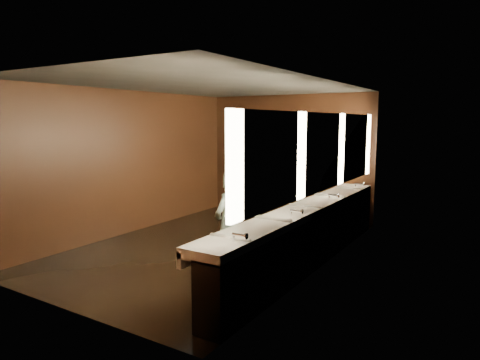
{
  "coord_description": "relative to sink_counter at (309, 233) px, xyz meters",
  "views": [
    {
      "loc": [
        4.26,
        -5.98,
        2.2
      ],
      "look_at": [
        0.55,
        0.0,
        1.23
      ],
      "focal_mm": 32.0,
      "sensor_mm": 36.0,
      "label": 1
    }
  ],
  "objects": [
    {
      "name": "mirror_band",
      "position": [
        0.19,
        -0.0,
        1.25
      ],
      "size": [
        0.06,
        5.03,
        1.15
      ],
      "color": "#FFEABD",
      "rests_on": "wall_right"
    },
    {
      "name": "trash_bin",
      "position": [
        -0.22,
        -1.98,
        -0.24
      ],
      "size": [
        0.38,
        0.38,
        0.5
      ],
      "primitive_type": "cylinder",
      "rotation": [
        0.0,
        0.0,
        -0.18
      ],
      "color": "black",
      "rests_on": "floor"
    },
    {
      "name": "person",
      "position": [
        -0.72,
        -1.13,
        0.28
      ],
      "size": [
        0.38,
        0.57,
        1.54
      ],
      "primitive_type": "imported",
      "rotation": [
        0.0,
        0.0,
        -1.59
      ],
      "color": "#8DCAD2",
      "rests_on": "floor"
    },
    {
      "name": "wall_back",
      "position": [
        -1.79,
        3.0,
        0.9
      ],
      "size": [
        4.0,
        0.02,
        2.8
      ],
      "primitive_type": "cube",
      "color": "black",
      "rests_on": "floor"
    },
    {
      "name": "wall_right",
      "position": [
        0.21,
        0.0,
        0.9
      ],
      "size": [
        0.02,
        6.0,
        2.8
      ],
      "primitive_type": "cube",
      "color": "black",
      "rests_on": "floor"
    },
    {
      "name": "ceiling",
      "position": [
        -1.79,
        0.0,
        2.3
      ],
      "size": [
        4.0,
        6.0,
        0.02
      ],
      "primitive_type": "cube",
      "color": "#2D2D2B",
      "rests_on": "wall_back"
    },
    {
      "name": "floor",
      "position": [
        -1.79,
        0.0,
        -0.5
      ],
      "size": [
        6.0,
        6.0,
        0.0
      ],
      "primitive_type": "plane",
      "color": "black",
      "rests_on": "ground"
    },
    {
      "name": "wall_left",
      "position": [
        -3.79,
        0.0,
        0.9
      ],
      "size": [
        0.02,
        6.0,
        2.8
      ],
      "primitive_type": "cube",
      "color": "black",
      "rests_on": "floor"
    },
    {
      "name": "wall_front",
      "position": [
        -1.79,
        -3.0,
        0.9
      ],
      "size": [
        4.0,
        0.02,
        2.8
      ],
      "primitive_type": "cube",
      "color": "black",
      "rests_on": "floor"
    },
    {
      "name": "sink_counter",
      "position": [
        0.0,
        0.0,
        0.0
      ],
      "size": [
        0.55,
        5.4,
        1.01
      ],
      "color": "black",
      "rests_on": "floor"
    }
  ]
}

